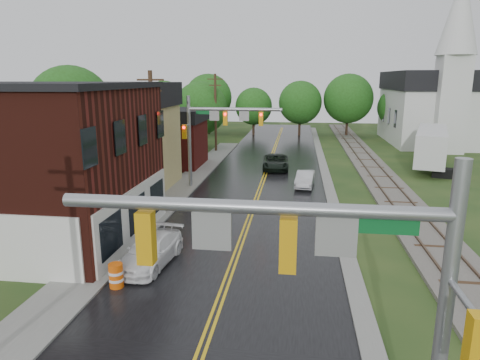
% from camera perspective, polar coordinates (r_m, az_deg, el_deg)
% --- Properties ---
extents(main_road, '(10.00, 90.00, 0.02)m').
position_cam_1_polar(main_road, '(36.58, 3.11, -0.03)').
color(main_road, black).
rests_on(main_road, ground).
extents(curb_right, '(0.80, 70.00, 0.12)m').
position_cam_1_polar(curb_right, '(41.42, 11.15, 1.33)').
color(curb_right, gray).
rests_on(curb_right, ground).
extents(sidewalk_left, '(2.40, 50.00, 0.12)m').
position_cam_1_polar(sidewalk_left, '(32.89, -8.46, -1.70)').
color(sidewalk_left, gray).
rests_on(sidewalk_left, ground).
extents(brick_building, '(14.30, 10.30, 8.30)m').
position_cam_1_polar(brick_building, '(25.93, -28.62, 2.11)').
color(brick_building, '#40140D').
rests_on(brick_building, ground).
extents(yellow_house, '(8.00, 7.00, 6.40)m').
position_cam_1_polar(yellow_house, '(34.78, -15.82, 4.15)').
color(yellow_house, tan).
rests_on(yellow_house, ground).
extents(darkred_building, '(7.00, 6.00, 4.40)m').
position_cam_1_polar(darkred_building, '(42.92, -9.76, 4.79)').
color(darkred_building, '#3F0F0C').
rests_on(darkred_building, ground).
extents(church, '(10.40, 18.40, 20.00)m').
position_cam_1_polar(church, '(61.69, 24.29, 9.79)').
color(church, silver).
rests_on(church, ground).
extents(railroad, '(3.20, 80.00, 0.30)m').
position_cam_1_polar(railroad, '(41.94, 17.44, 1.25)').
color(railroad, '#59544C').
rests_on(railroad, ground).
extents(traffic_signal_near, '(7.34, 0.30, 7.20)m').
position_cam_1_polar(traffic_signal_near, '(8.28, 11.67, -12.14)').
color(traffic_signal_near, gray).
rests_on(traffic_signal_near, ground).
extents(traffic_signal_far, '(7.34, 0.43, 7.20)m').
position_cam_1_polar(traffic_signal_far, '(33.26, -3.23, 7.31)').
color(traffic_signal_far, gray).
rests_on(traffic_signal_far, ground).
extents(utility_pole_b, '(1.80, 0.28, 9.00)m').
position_cam_1_polar(utility_pole_b, '(29.35, -11.53, 5.75)').
color(utility_pole_b, '#382616').
rests_on(utility_pole_b, ground).
extents(utility_pole_c, '(1.80, 0.28, 9.00)m').
position_cam_1_polar(utility_pole_c, '(50.53, -3.29, 9.11)').
color(utility_pole_c, '#382616').
rests_on(utility_pole_c, ground).
extents(tree_left_b, '(7.60, 7.60, 9.69)m').
position_cam_1_polar(tree_left_b, '(42.79, -21.42, 8.79)').
color(tree_left_b, black).
rests_on(tree_left_b, ground).
extents(tree_left_c, '(6.00, 6.00, 7.65)m').
position_cam_1_polar(tree_left_c, '(48.50, -12.52, 8.39)').
color(tree_left_c, black).
rests_on(tree_left_c, ground).
extents(tree_left_e, '(6.40, 6.40, 8.16)m').
position_cam_1_polar(tree_left_e, '(52.80, -5.10, 9.37)').
color(tree_left_e, black).
rests_on(tree_left_e, ground).
extents(suv_dark, '(2.61, 5.23, 1.42)m').
position_cam_1_polar(suv_dark, '(40.85, 4.77, 2.39)').
color(suv_dark, black).
rests_on(suv_dark, ground).
extents(sedan_silver, '(1.72, 3.93, 1.26)m').
position_cam_1_polar(sedan_silver, '(34.57, 8.66, 0.11)').
color(sedan_silver, '#B8B9BD').
rests_on(sedan_silver, ground).
extents(pickup_white, '(2.33, 4.73, 1.32)m').
position_cam_1_polar(pickup_white, '(20.57, -11.78, -9.28)').
color(pickup_white, white).
rests_on(pickup_white, ground).
extents(semi_trailer, '(5.77, 11.97, 3.73)m').
position_cam_1_polar(semi_trailer, '(45.32, 24.16, 4.29)').
color(semi_trailer, black).
rests_on(semi_trailer, ground).
extents(construction_barrel, '(0.74, 0.74, 1.05)m').
position_cam_1_polar(construction_barrel, '(18.87, -16.19, -12.15)').
color(construction_barrel, '#D95209').
rests_on(construction_barrel, ground).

